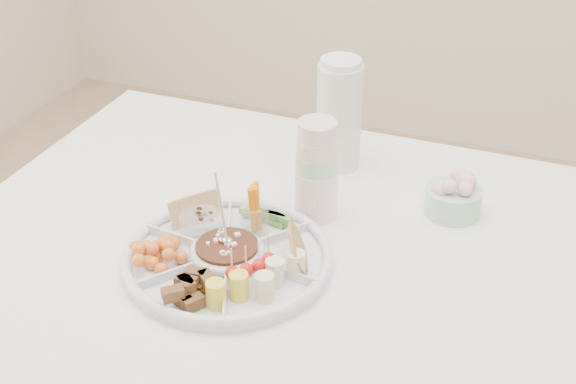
% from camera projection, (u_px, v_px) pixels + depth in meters
% --- Properties ---
extents(party_tray, '(0.42, 0.42, 0.04)m').
position_uv_depth(party_tray, '(227.00, 255.00, 1.47)').
color(party_tray, silver).
rests_on(party_tray, dining_table).
extents(bean_dip, '(0.13, 0.13, 0.04)m').
position_uv_depth(bean_dip, '(227.00, 252.00, 1.46)').
color(bean_dip, '#461C0C').
rests_on(bean_dip, party_tray).
extents(tortillas, '(0.12, 0.12, 0.06)m').
position_uv_depth(tortillas, '(298.00, 244.00, 1.46)').
color(tortillas, '#C07136').
rests_on(tortillas, party_tray).
extents(carrot_cucumber, '(0.12, 0.12, 0.10)m').
position_uv_depth(carrot_cucumber, '(262.00, 203.00, 1.54)').
color(carrot_cucumber, '#FD7900').
rests_on(carrot_cucumber, party_tray).
extents(pita_raisins, '(0.13, 0.13, 0.06)m').
position_uv_depth(pita_raisins, '(195.00, 212.00, 1.55)').
color(pita_raisins, tan).
rests_on(pita_raisins, party_tray).
extents(cherries, '(0.12, 0.12, 0.04)m').
position_uv_depth(cherries, '(156.00, 250.00, 1.46)').
color(cherries, orange).
rests_on(cherries, party_tray).
extents(granola_chunks, '(0.11, 0.11, 0.04)m').
position_uv_depth(granola_chunks, '(187.00, 288.00, 1.36)').
color(granola_chunks, '#4A3B21').
rests_on(granola_chunks, party_tray).
extents(banana_tomato, '(0.12, 0.12, 0.09)m').
position_uv_depth(banana_tomato, '(263.00, 276.00, 1.35)').
color(banana_tomato, '#F8EE62').
rests_on(banana_tomato, party_tray).
extents(cup_stack, '(0.10, 0.10, 0.24)m').
position_uv_depth(cup_stack, '(317.00, 164.00, 1.56)').
color(cup_stack, white).
rests_on(cup_stack, dining_table).
extents(thermos, '(0.12, 0.12, 0.26)m').
position_uv_depth(thermos, '(339.00, 113.00, 1.73)').
color(thermos, silver).
rests_on(thermos, dining_table).
extents(flower_bowl, '(0.15, 0.15, 0.09)m').
position_uv_depth(flower_bowl, '(454.00, 195.00, 1.61)').
color(flower_bowl, '#87B392').
rests_on(flower_bowl, dining_table).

